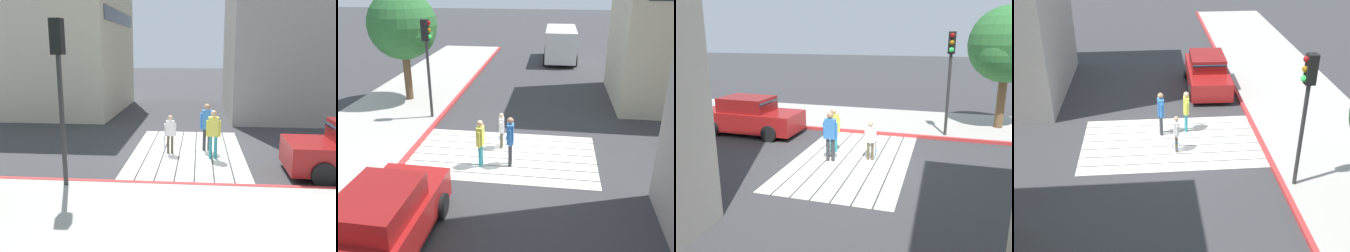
# 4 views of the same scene
# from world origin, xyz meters

# --- Properties ---
(ground_plane) EXTENTS (120.00, 120.00, 0.00)m
(ground_plane) POSITION_xyz_m (0.00, 0.00, 0.00)
(ground_plane) COLOR #38383A
(crosswalk_stripes) EXTENTS (6.40, 3.80, 0.01)m
(crosswalk_stripes) POSITION_xyz_m (0.00, -0.00, 0.01)
(crosswalk_stripes) COLOR silver
(crosswalk_stripes) RESTS_ON ground
(sidewalk_west) EXTENTS (4.80, 40.00, 0.12)m
(sidewalk_west) POSITION_xyz_m (-5.60, 0.00, 0.06)
(sidewalk_west) COLOR #ADA8A0
(sidewalk_west) RESTS_ON ground
(curb_painted) EXTENTS (0.16, 40.00, 0.13)m
(curb_painted) POSITION_xyz_m (-3.25, 0.00, 0.07)
(curb_painted) COLOR #BC3333
(curb_painted) RESTS_ON ground
(car_parked_near_curb) EXTENTS (2.07, 4.35, 1.57)m
(car_parked_near_curb) POSITION_xyz_m (-2.00, -5.03, 0.73)
(car_parked_near_curb) COLOR maroon
(car_parked_near_curb) RESTS_ON ground
(traffic_light_corner) EXTENTS (0.39, 0.28, 4.24)m
(traffic_light_corner) POSITION_xyz_m (-3.58, 3.01, 3.04)
(traffic_light_corner) COLOR #2D2D2D
(traffic_light_corner) RESTS_ON ground
(pedestrian_adult_lead) EXTENTS (0.22, 0.48, 1.61)m
(pedestrian_adult_lead) POSITION_xyz_m (-0.63, -0.85, 0.94)
(pedestrian_adult_lead) COLOR teal
(pedestrian_adult_lead) RESTS_ON ground
(pedestrian_adult_trailing) EXTENTS (0.24, 0.49, 1.69)m
(pedestrian_adult_trailing) POSITION_xyz_m (0.32, -0.66, 0.98)
(pedestrian_adult_trailing) COLOR #333338
(pedestrian_adult_trailing) RESTS_ON ground
(pedestrian_child_with_racket) EXTENTS (0.28, 0.41, 1.35)m
(pedestrian_child_with_racket) POSITION_xyz_m (-0.15, 0.61, 0.76)
(pedestrian_child_with_racket) COLOR brown
(pedestrian_child_with_racket) RESTS_ON ground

